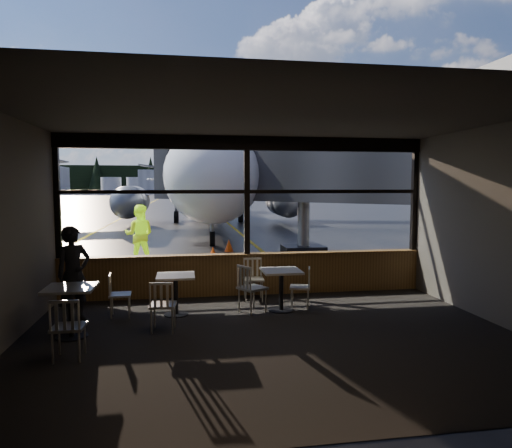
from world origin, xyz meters
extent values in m
plane|color=black|center=(0.00, 120.00, 0.00)|extent=(520.00, 520.00, 0.00)
cube|color=black|center=(0.00, -3.00, 0.01)|extent=(8.00, 6.00, 0.01)
cube|color=#38332D|center=(0.00, -3.00, 3.50)|extent=(8.00, 6.00, 0.04)
cube|color=#4D463D|center=(4.00, -3.00, 1.75)|extent=(0.04, 6.00, 3.50)
cube|color=#4D463D|center=(0.00, -6.00, 1.75)|extent=(8.00, 0.04, 3.50)
cube|color=#57391A|center=(0.00, 0.00, 0.45)|extent=(8.00, 0.28, 0.90)
cube|color=black|center=(0.00, 0.00, 3.35)|extent=(8.00, 0.18, 0.30)
cube|color=black|center=(-3.95, 0.00, 2.20)|extent=(0.12, 0.12, 2.60)
cube|color=black|center=(0.00, 0.00, 2.20)|extent=(0.12, 0.12, 2.60)
cube|color=black|center=(3.95, 0.00, 2.20)|extent=(0.12, 0.12, 2.60)
cube|color=black|center=(0.00, 0.00, 2.30)|extent=(8.00, 0.10, 0.08)
imported|color=black|center=(-3.33, -1.51, 0.86)|extent=(0.75, 0.71, 1.72)
imported|color=#BFF219|center=(-2.73, 4.47, 0.92)|extent=(0.95, 0.77, 1.85)
cone|color=#EF5A07|center=(0.28, 6.83, 0.23)|extent=(0.33, 0.33, 0.46)
cone|color=#E64A07|center=(-3.82, 19.24, 0.27)|extent=(0.38, 0.38, 0.53)
cylinder|color=silver|center=(-30.00, 182.00, 3.00)|extent=(8.00, 8.00, 6.00)
cylinder|color=silver|center=(-20.00, 182.00, 3.00)|extent=(8.00, 8.00, 6.00)
cylinder|color=silver|center=(-10.00, 182.00, 3.00)|extent=(8.00, 8.00, 6.00)
cube|color=black|center=(0.00, 210.00, 6.00)|extent=(360.00, 3.00, 12.00)
cone|color=#FF3108|center=(-0.46, 4.50, 0.25)|extent=(0.36, 0.36, 0.50)
camera|label=1|loc=(-1.39, -9.92, 2.42)|focal=32.00mm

